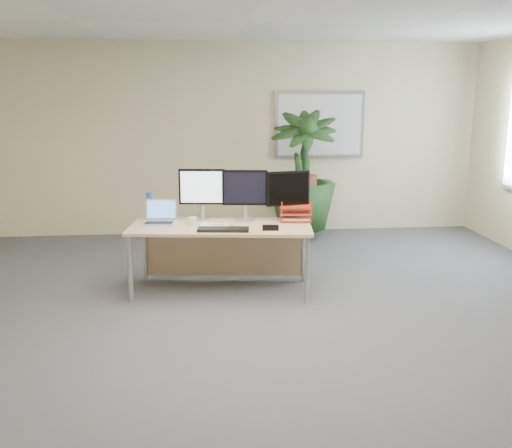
{
  "coord_description": "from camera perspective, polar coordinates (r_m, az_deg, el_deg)",
  "views": [
    {
      "loc": [
        -0.52,
        -4.17,
        1.98
      ],
      "look_at": [
        -0.07,
        0.35,
        0.94
      ],
      "focal_mm": 40.0,
      "sensor_mm": 36.0,
      "label": 1
    }
  ],
  "objects": [
    {
      "name": "monitor_right",
      "position": [
        5.89,
        -1.12,
        3.26
      ],
      "size": [
        0.47,
        0.21,
        0.52
      ],
      "color": "#AEAEB3",
      "rests_on": "desk"
    },
    {
      "name": "spiral_notebook",
      "position": [
        5.68,
        -4.24,
        -0.16
      ],
      "size": [
        0.3,
        0.25,
        0.01
      ],
      "primitive_type": "cube",
      "rotation": [
        0.0,
        0.0,
        -0.19
      ],
      "color": "silver",
      "rests_on": "desk"
    },
    {
      "name": "coffee_mug",
      "position": [
        5.71,
        -6.41,
        0.24
      ],
      "size": [
        0.11,
        0.08,
        0.09
      ],
      "color": "white",
      "rests_on": "desk"
    },
    {
      "name": "letter_tray",
      "position": [
        5.92,
        3.99,
        0.99
      ],
      "size": [
        0.35,
        0.28,
        0.15
      ],
      "color": "red",
      "rests_on": "desk"
    },
    {
      "name": "stapler",
      "position": [
        5.49,
        1.47,
        -0.37
      ],
      "size": [
        0.16,
        0.06,
        0.05
      ],
      "primitive_type": "cube",
      "rotation": [
        0.0,
        0.0,
        -0.12
      ],
      "color": "black",
      "rests_on": "desk"
    },
    {
      "name": "floor",
      "position": [
        4.64,
        1.37,
        -12.36
      ],
      "size": [
        8.0,
        8.0,
        0.0
      ],
      "primitive_type": "plane",
      "color": "#414145",
      "rests_on": "ground"
    },
    {
      "name": "water_bottle",
      "position": [
        6.08,
        -10.6,
        1.75
      ],
      "size": [
        0.07,
        0.07,
        0.28
      ],
      "color": "silver",
      "rests_on": "desk"
    },
    {
      "name": "back_wall",
      "position": [
        8.21,
        -2.04,
        8.46
      ],
      "size": [
        7.0,
        0.04,
        2.7
      ],
      "primitive_type": "cube",
      "color": "beige",
      "rests_on": "floor"
    },
    {
      "name": "orange_pen",
      "position": [
        5.69,
        -3.78,
        -0.04
      ],
      "size": [
        0.13,
        0.03,
        0.01
      ],
      "primitive_type": "cylinder",
      "rotation": [
        0.0,
        1.57,
        0.12
      ],
      "color": "orange",
      "rests_on": "spiral_notebook"
    },
    {
      "name": "monitor_left",
      "position": [
        5.95,
        -5.43,
        3.33
      ],
      "size": [
        0.48,
        0.22,
        0.53
      ],
      "color": "#AEAEB3",
      "rests_on": "desk"
    },
    {
      "name": "monitor_dark",
      "position": [
        5.89,
        3.21,
        3.19
      ],
      "size": [
        0.46,
        0.21,
        0.51
      ],
      "color": "#AEAEB3",
      "rests_on": "desk"
    },
    {
      "name": "desk",
      "position": [
        5.85,
        -3.44,
        -1.29
      ],
      "size": [
        1.89,
        0.97,
        0.69
      ],
      "color": "tan",
      "rests_on": "floor"
    },
    {
      "name": "yellow_highlighter",
      "position": [
        5.64,
        -2.11,
        -0.21
      ],
      "size": [
        0.12,
        0.05,
        0.02
      ],
      "primitive_type": "cylinder",
      "rotation": [
        0.0,
        1.57,
        -0.3
      ],
      "color": "gold",
      "rests_on": "desk"
    },
    {
      "name": "laptop",
      "position": [
        5.88,
        -9.57,
        0.67
      ],
      "size": [
        0.36,
        0.32,
        0.24
      ],
      "color": "silver",
      "rests_on": "desk"
    },
    {
      "name": "floor_plant",
      "position": [
        7.87,
        4.64,
        3.84
      ],
      "size": [
        1.0,
        1.0,
        1.5
      ],
      "primitive_type": "imported",
      "rotation": [
        0.0,
        0.0,
        -0.21
      ],
      "color": "#143717",
      "rests_on": "floor"
    },
    {
      "name": "whiteboard",
      "position": [
        8.32,
        6.36,
        9.83
      ],
      "size": [
        1.3,
        0.04,
        0.95
      ],
      "color": "#A5A5AA",
      "rests_on": "back_wall"
    },
    {
      "name": "keyboard",
      "position": [
        5.49,
        -3.29,
        -0.54
      ],
      "size": [
        0.51,
        0.22,
        0.03
      ],
      "primitive_type": "cube",
      "rotation": [
        0.0,
        0.0,
        -0.12
      ],
      "color": "black",
      "rests_on": "desk"
    }
  ]
}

